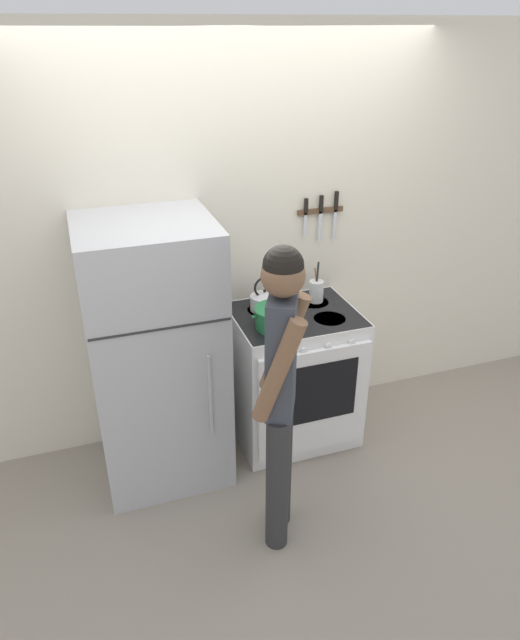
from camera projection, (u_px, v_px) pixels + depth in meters
The scene contains 9 objects.
ground_plane at pixel (238, 413), 4.13m from camera, with size 14.00×14.00×0.00m, color gray.
wall_back at pixel (233, 246), 3.56m from camera, with size 10.00×0.06×2.55m.
refrigerator at pixel (156, 355), 3.30m from camera, with size 0.73×0.72×1.60m.
stove_range at pixel (295, 376), 3.72m from camera, with size 0.77×0.66×0.91m.
dutch_oven_pot at pixel (276, 318), 3.35m from camera, with size 0.30×0.26×0.15m.
tea_kettle at pixel (265, 300), 3.56m from camera, with size 0.23×0.18×0.22m.
utensil_jar at pixel (316, 291), 3.66m from camera, with size 0.09×0.09×0.27m.
person at pixel (281, 387), 2.74m from camera, with size 0.37×0.41×1.68m.
wall_knife_strip at pixel (321, 210), 3.60m from camera, with size 0.31×0.03×0.32m.
Camera 1 is at (-0.93, -3.22, 2.51)m, focal length 32.00 mm.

